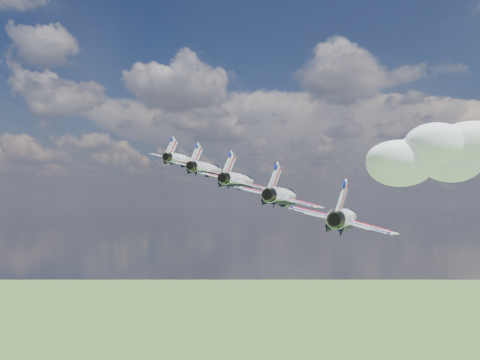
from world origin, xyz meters
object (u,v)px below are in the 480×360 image
at_px(jet_0, 183,160).
at_px(jet_4, 346,218).
at_px(jet_3, 284,195).
at_px(jet_1, 208,169).
at_px(jet_2, 240,180).

relative_size(jet_0, jet_4, 1.00).
bearing_deg(jet_3, jet_1, 134.11).
bearing_deg(jet_1, jet_3, -45.89).
bearing_deg(jet_1, jet_2, -45.89).
distance_m(jet_0, jet_2, 25.82).
bearing_deg(jet_2, jet_0, 134.11).
bearing_deg(jet_3, jet_0, 134.11).
bearing_deg(jet_2, jet_4, -45.89).
bearing_deg(jet_4, jet_1, 134.11).
bearing_deg(jet_1, jet_4, -45.89).
relative_size(jet_0, jet_1, 1.00).
bearing_deg(jet_4, jet_2, 134.11).
relative_size(jet_1, jet_4, 1.00).
bearing_deg(jet_0, jet_1, -45.89).
height_order(jet_1, jet_4, jet_1).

